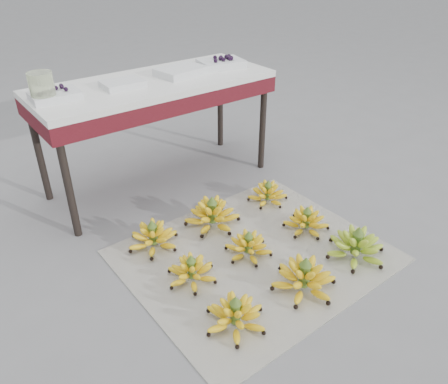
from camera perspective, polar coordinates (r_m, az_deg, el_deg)
ground at (r=2.23m, az=3.77°, el=-9.03°), size 60.00×60.00×0.00m
newspaper_mat at (r=2.27m, az=4.01°, el=-8.26°), size 1.26×1.06×0.01m
bunch_front_left at (r=1.88m, az=1.49°, el=-15.80°), size 0.29×0.29×0.16m
bunch_front_center at (r=2.07m, az=10.40°, el=-11.01°), size 0.33×0.33×0.18m
bunch_front_right at (r=2.31m, az=16.87°, el=-6.84°), size 0.35×0.35×0.18m
bunch_mid_left at (r=2.09m, az=-4.25°, el=-10.28°), size 0.27×0.27×0.15m
bunch_mid_center at (r=2.24m, az=3.20°, el=-7.10°), size 0.27×0.27×0.15m
bunch_mid_right at (r=2.45m, az=10.69°, el=-3.81°), size 0.26×0.26×0.15m
bunch_back_left at (r=2.32m, az=-9.23°, el=-5.84°), size 0.36×0.36×0.16m
bunch_back_center at (r=2.44m, az=-1.55°, el=-3.03°), size 0.34×0.34×0.19m
bunch_back_right at (r=2.67m, az=5.73°, el=-0.25°), size 0.24×0.24×0.15m
vendor_table at (r=2.69m, az=-9.07°, el=12.65°), size 1.43×0.57×0.68m
tray_far_left at (r=2.46m, az=-21.22°, el=11.70°), size 0.25×0.18×0.06m
tray_left at (r=2.57m, az=-13.10°, el=13.61°), size 0.23×0.17×0.04m
tray_right at (r=2.75m, az=-5.67°, el=15.44°), size 0.31×0.24×0.04m
tray_far_right at (r=2.91m, az=-0.34°, el=16.51°), size 0.31×0.25×0.07m
glass_jar at (r=2.42m, az=-22.68°, el=12.47°), size 0.16×0.16×0.15m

